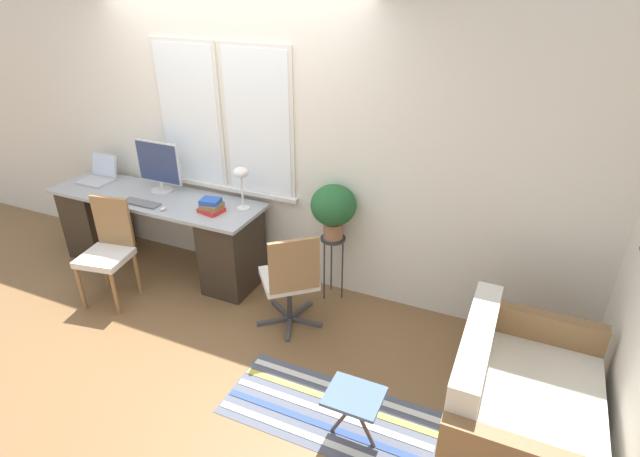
{
  "coord_description": "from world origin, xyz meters",
  "views": [
    {
      "loc": [
        2.44,
        -2.97,
        2.67
      ],
      "look_at": [
        1.04,
        0.15,
        0.88
      ],
      "focal_mm": 28.0,
      "sensor_mm": 36.0,
      "label": 1
    }
  ],
  "objects_px": {
    "monitor": "(159,166)",
    "book_stack": "(211,206)",
    "keyboard": "(141,203)",
    "office_chair_swivel": "(291,279)",
    "plant_stand": "(333,247)",
    "desk_lamp": "(241,176)",
    "mouse": "(163,209)",
    "couch_loveseat": "(517,412)",
    "potted_plant": "(333,207)",
    "folding_stool": "(354,400)",
    "desk_chair_wooden": "(108,249)",
    "laptop": "(98,175)"
  },
  "relations": [
    {
      "from": "monitor",
      "to": "book_stack",
      "type": "height_order",
      "value": "monitor"
    },
    {
      "from": "monitor",
      "to": "keyboard",
      "type": "distance_m",
      "value": 0.4
    },
    {
      "from": "office_chair_swivel",
      "to": "plant_stand",
      "type": "distance_m",
      "value": 0.56
    },
    {
      "from": "keyboard",
      "to": "desk_lamp",
      "type": "relative_size",
      "value": 0.95
    },
    {
      "from": "monitor",
      "to": "office_chair_swivel",
      "type": "height_order",
      "value": "monitor"
    },
    {
      "from": "mouse",
      "to": "plant_stand",
      "type": "xyz_separation_m",
      "value": [
        1.45,
        0.43,
        -0.27
      ]
    },
    {
      "from": "couch_loveseat",
      "to": "potted_plant",
      "type": "xyz_separation_m",
      "value": [
        -1.65,
        1.05,
        0.6
      ]
    },
    {
      "from": "keyboard",
      "to": "folding_stool",
      "type": "relative_size",
      "value": 0.95
    },
    {
      "from": "book_stack",
      "to": "keyboard",
      "type": "bearing_deg",
      "value": -169.51
    },
    {
      "from": "desk_lamp",
      "to": "plant_stand",
      "type": "xyz_separation_m",
      "value": [
        0.82,
        0.11,
        -0.56
      ]
    },
    {
      "from": "mouse",
      "to": "potted_plant",
      "type": "relative_size",
      "value": 0.14
    },
    {
      "from": "keyboard",
      "to": "couch_loveseat",
      "type": "distance_m",
      "value": 3.47
    },
    {
      "from": "monitor",
      "to": "office_chair_swivel",
      "type": "xyz_separation_m",
      "value": [
        1.6,
        -0.45,
        -0.56
      ]
    },
    {
      "from": "monitor",
      "to": "couch_loveseat",
      "type": "xyz_separation_m",
      "value": [
        3.39,
        -0.96,
        -0.73
      ]
    },
    {
      "from": "keyboard",
      "to": "monitor",
      "type": "bearing_deg",
      "value": 93.3
    },
    {
      "from": "book_stack",
      "to": "folding_stool",
      "type": "relative_size",
      "value": 0.57
    },
    {
      "from": "desk_chair_wooden",
      "to": "potted_plant",
      "type": "relative_size",
      "value": 1.92
    },
    {
      "from": "keyboard",
      "to": "book_stack",
      "type": "relative_size",
      "value": 1.67
    },
    {
      "from": "desk_chair_wooden",
      "to": "laptop",
      "type": "bearing_deg",
      "value": 126.55
    },
    {
      "from": "keyboard",
      "to": "plant_stand",
      "type": "xyz_separation_m",
      "value": [
        1.72,
        0.4,
        -0.26
      ]
    },
    {
      "from": "plant_stand",
      "to": "couch_loveseat",
      "type": "bearing_deg",
      "value": -32.41
    },
    {
      "from": "plant_stand",
      "to": "mouse",
      "type": "bearing_deg",
      "value": -163.41
    },
    {
      "from": "office_chair_swivel",
      "to": "desk_lamp",
      "type": "bearing_deg",
      "value": -72.74
    },
    {
      "from": "desk_lamp",
      "to": "desk_chair_wooden",
      "type": "xyz_separation_m",
      "value": [
        -0.97,
        -0.7,
        -0.58
      ]
    },
    {
      "from": "monitor",
      "to": "potted_plant",
      "type": "relative_size",
      "value": 1.02
    },
    {
      "from": "monitor",
      "to": "book_stack",
      "type": "distance_m",
      "value": 0.75
    },
    {
      "from": "keyboard",
      "to": "office_chair_swivel",
      "type": "distance_m",
      "value": 1.62
    },
    {
      "from": "monitor",
      "to": "couch_loveseat",
      "type": "relative_size",
      "value": 0.4
    },
    {
      "from": "monitor",
      "to": "desk_chair_wooden",
      "type": "relative_size",
      "value": 0.53
    },
    {
      "from": "keyboard",
      "to": "desk_chair_wooden",
      "type": "relative_size",
      "value": 0.4
    },
    {
      "from": "desk_chair_wooden",
      "to": "couch_loveseat",
      "type": "distance_m",
      "value": 3.46
    },
    {
      "from": "desk_lamp",
      "to": "laptop",
      "type": "bearing_deg",
      "value": -179.18
    },
    {
      "from": "desk_lamp",
      "to": "potted_plant",
      "type": "relative_size",
      "value": 0.8
    },
    {
      "from": "office_chair_swivel",
      "to": "desk_chair_wooden",
      "type": "bearing_deg",
      "value": -31.16
    },
    {
      "from": "keyboard",
      "to": "folding_stool",
      "type": "xyz_separation_m",
      "value": [
        2.45,
        -1.0,
        -0.43
      ]
    },
    {
      "from": "mouse",
      "to": "office_chair_swivel",
      "type": "height_order",
      "value": "office_chair_swivel"
    },
    {
      "from": "keyboard",
      "to": "potted_plant",
      "type": "distance_m",
      "value": 1.77
    },
    {
      "from": "potted_plant",
      "to": "folding_stool",
      "type": "xyz_separation_m",
      "value": [
        0.73,
        -1.41,
        -0.55
      ]
    },
    {
      "from": "book_stack",
      "to": "desk_lamp",
      "type": "bearing_deg",
      "value": 37.66
    },
    {
      "from": "mouse",
      "to": "desk_chair_wooden",
      "type": "relative_size",
      "value": 0.07
    },
    {
      "from": "book_stack",
      "to": "monitor",
      "type": "bearing_deg",
      "value": 165.01
    },
    {
      "from": "laptop",
      "to": "office_chair_swivel",
      "type": "bearing_deg",
      "value": -9.78
    },
    {
      "from": "laptop",
      "to": "book_stack",
      "type": "relative_size",
      "value": 1.45
    },
    {
      "from": "couch_loveseat",
      "to": "laptop",
      "type": "bearing_deg",
      "value": 77.59
    },
    {
      "from": "laptop",
      "to": "office_chair_swivel",
      "type": "height_order",
      "value": "laptop"
    },
    {
      "from": "keyboard",
      "to": "mouse",
      "type": "height_order",
      "value": "mouse"
    },
    {
      "from": "potted_plant",
      "to": "monitor",
      "type": "bearing_deg",
      "value": -176.98
    },
    {
      "from": "monitor",
      "to": "potted_plant",
      "type": "bearing_deg",
      "value": 3.02
    },
    {
      "from": "keyboard",
      "to": "potted_plant",
      "type": "height_order",
      "value": "potted_plant"
    },
    {
      "from": "plant_stand",
      "to": "keyboard",
      "type": "bearing_deg",
      "value": -166.78
    }
  ]
}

